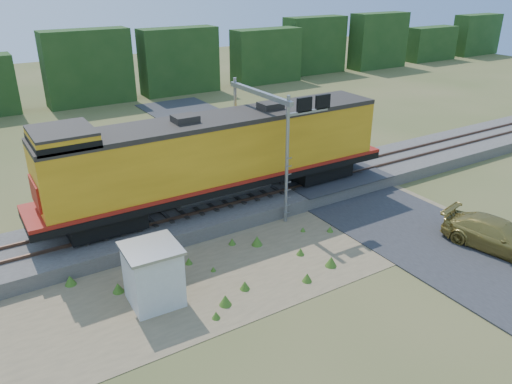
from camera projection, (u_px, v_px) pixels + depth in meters
ground at (295, 253)px, 25.29m from camera, size 140.00×140.00×0.00m
ballast at (236, 204)px, 29.79m from camera, size 70.00×5.00×0.80m
rails at (236, 196)px, 29.60m from camera, size 70.00×1.54×0.16m
dirt_shoulder at (256, 260)px, 24.71m from camera, size 26.00×8.00×0.03m
road at (384, 214)px, 29.22m from camera, size 7.00×66.00×0.86m
tree_line_north at (88, 74)px, 53.58m from camera, size 130.00×3.00×6.50m
weed_clumps at (234, 273)px, 23.68m from camera, size 15.00×6.20×0.56m
locomotive at (217, 155)px, 27.92m from camera, size 21.40×3.26×5.52m
shed at (153, 275)px, 21.05m from camera, size 2.37×2.37×2.72m
signal_gantry at (271, 119)px, 28.21m from camera, size 2.89×6.20×7.28m
car at (497, 236)px, 25.38m from camera, size 3.40×5.82×1.59m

